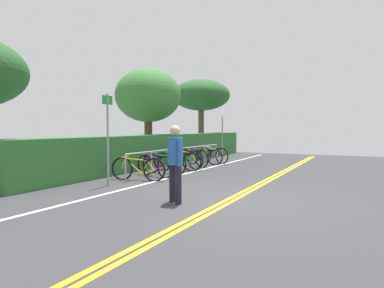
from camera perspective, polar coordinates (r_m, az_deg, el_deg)
ground_plane at (r=7.88m, az=6.85°, el=-9.17°), size 28.52×11.17×0.05m
centre_line_yellow_inner at (r=7.85m, az=7.41°, el=-9.02°), size 25.67×0.10×0.00m
centre_line_yellow_outer at (r=7.90m, az=6.30°, el=-8.93°), size 25.67×0.10×0.00m
bike_lane_stripe_white at (r=9.28m, az=-10.54°, el=-7.22°), size 25.67×0.12×0.00m
bike_rack at (r=13.10m, az=-1.78°, el=-1.57°), size 6.87×0.05×0.84m
bicycle_0 at (r=10.58m, az=-8.95°, el=-4.10°), size 0.49×1.78×0.74m
bicycle_1 at (r=11.33m, az=-6.19°, el=-3.61°), size 0.54×1.66×0.75m
bicycle_2 at (r=12.06m, az=-4.70°, el=-3.24°), size 0.46×1.76×0.75m
bicycle_3 at (r=12.75m, az=-2.44°, el=-2.94°), size 0.63×1.75×0.73m
bicycle_4 at (r=13.55m, az=-1.18°, el=-2.54°), size 0.56×1.80×0.76m
bicycle_5 at (r=14.26m, az=0.09°, el=-2.28°), size 0.69×1.75×0.76m
bicycle_6 at (r=14.99m, az=1.87°, el=-2.14°), size 0.46×1.79×0.71m
bicycle_7 at (r=15.67m, az=3.60°, el=-1.86°), size 0.66×1.68×0.76m
pedestrian at (r=7.26m, az=-2.80°, el=-2.43°), size 0.32×0.42×1.65m
sign_post_near at (r=9.69m, az=-13.82°, el=2.11°), size 0.36×0.06×2.53m
sign_post_far at (r=17.13m, az=5.06°, el=1.71°), size 0.36×0.07×2.16m
hedge_backdrop at (r=15.23m, az=-4.52°, el=-0.86°), size 15.82×1.03×1.30m
tree_mid at (r=15.83m, az=-7.30°, el=7.89°), size 2.98×2.98×4.26m
tree_far_right at (r=21.13m, az=1.53°, el=8.02°), size 3.51×3.51×4.53m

